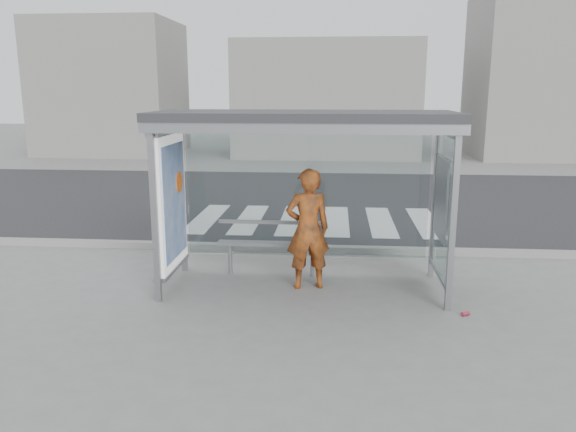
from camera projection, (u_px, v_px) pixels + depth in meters
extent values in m
plane|color=slate|center=(303.00, 288.00, 8.45)|extent=(80.00, 80.00, 0.00)
cube|color=#232325|center=(318.00, 199.00, 15.25)|extent=(30.00, 10.00, 0.01)
cube|color=gray|center=(309.00, 249.00, 10.33)|extent=(30.00, 0.18, 0.12)
cube|color=silver|center=(207.00, 218.00, 13.03)|extent=(0.55, 3.00, 0.00)
cube|color=silver|center=(250.00, 219.00, 12.94)|extent=(0.55, 3.00, 0.00)
cube|color=silver|center=(293.00, 220.00, 12.86)|extent=(0.55, 3.00, 0.00)
cube|color=silver|center=(336.00, 221.00, 12.78)|extent=(0.55, 3.00, 0.00)
cube|color=silver|center=(381.00, 222.00, 12.70)|extent=(0.55, 3.00, 0.00)
cube|color=silver|center=(426.00, 222.00, 12.61)|extent=(0.55, 3.00, 0.00)
cube|color=gray|center=(154.00, 215.00, 7.66)|extent=(0.08, 0.08, 2.50)
cube|color=gray|center=(453.00, 220.00, 7.33)|extent=(0.08, 0.08, 2.50)
cube|color=gray|center=(182.00, 196.00, 9.02)|extent=(0.08, 0.08, 2.50)
cube|color=gray|center=(435.00, 200.00, 8.69)|extent=(0.08, 0.08, 2.50)
cube|color=#2D2D30|center=(304.00, 116.00, 7.89)|extent=(4.25, 1.65, 0.12)
cube|color=gray|center=(301.00, 127.00, 7.17)|extent=(4.25, 0.06, 0.18)
cube|color=white|center=(306.00, 195.00, 8.84)|extent=(3.80, 0.02, 2.00)
cube|color=white|center=(169.00, 201.00, 8.33)|extent=(0.15, 1.25, 2.00)
cube|color=blue|center=(175.00, 201.00, 8.32)|extent=(0.01, 1.10, 1.70)
cylinder|color=orange|center=(179.00, 182.00, 8.51)|extent=(0.02, 0.32, 0.32)
cube|color=white|center=(443.00, 206.00, 8.00)|extent=(0.03, 1.25, 2.00)
cube|color=beige|center=(441.00, 198.00, 8.03)|extent=(0.03, 0.86, 1.16)
cube|color=gray|center=(112.00, 88.00, 26.11)|extent=(6.00, 5.00, 6.00)
cube|color=gray|center=(327.00, 99.00, 25.40)|extent=(8.00, 5.00, 5.00)
cube|color=gray|center=(534.00, 76.00, 24.43)|extent=(5.00, 5.00, 7.00)
imported|color=#DC4D14|center=(308.00, 229.00, 8.28)|extent=(0.75, 0.59, 1.81)
cube|color=slate|center=(271.00, 244.00, 8.93)|extent=(1.71, 0.21, 0.05)
cylinder|color=slate|center=(230.00, 259.00, 9.05)|extent=(0.07, 0.07, 0.50)
cylinder|color=slate|center=(312.00, 261.00, 8.94)|extent=(0.07, 0.07, 0.50)
cube|color=slate|center=(272.00, 222.00, 8.95)|extent=(1.71, 0.04, 0.06)
cylinder|color=#C4394F|center=(465.00, 314.00, 7.40)|extent=(0.12, 0.10, 0.06)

